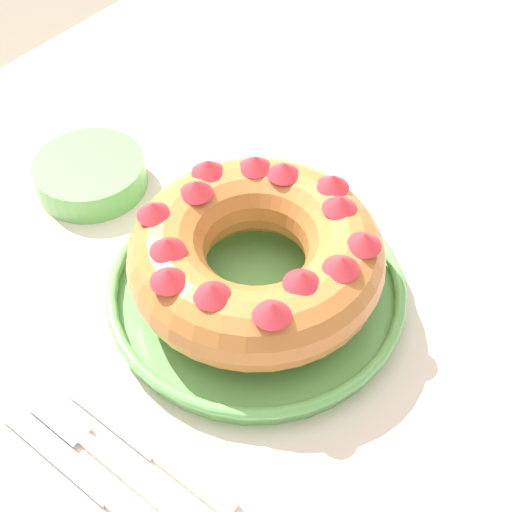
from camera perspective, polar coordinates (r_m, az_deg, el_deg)
The scene contains 7 objects.
dining_table at distance 0.80m, azimuth -0.75°, elevation -8.21°, with size 1.59×1.11×0.75m.
serving_dish at distance 0.74m, azimuth 0.00°, elevation -2.71°, with size 0.31×0.31×0.03m.
bundt_cake at distance 0.70m, azimuth 0.00°, elevation 0.11°, with size 0.25×0.25×0.09m.
fork at distance 0.66m, azimuth -11.80°, elevation -15.57°, with size 0.02×0.22×0.01m.
serving_knife at distance 0.65m, azimuth -11.20°, elevation -18.71°, with size 0.02×0.24×0.01m.
cake_knife at distance 0.66m, azimuth -7.59°, elevation -15.50°, with size 0.02×0.19×0.01m.
side_bowl at distance 0.88m, azimuth -13.10°, elevation 6.39°, with size 0.13×0.13×0.04m, color #6BB760.
Camera 1 is at (-0.34, -0.28, 1.34)m, focal length 50.00 mm.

